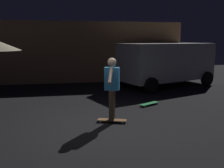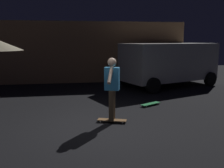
# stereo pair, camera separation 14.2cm
# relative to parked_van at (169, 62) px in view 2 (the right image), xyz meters

# --- Properties ---
(ground_plane) EXTENTS (28.00, 28.00, 0.00)m
(ground_plane) POSITION_rel_parked_van_xyz_m (-4.11, -5.35, -1.16)
(ground_plane) COLOR black
(low_building) EXTENTS (13.35, 4.15, 3.12)m
(low_building) POSITION_rel_parked_van_xyz_m (-5.30, 3.63, 0.40)
(low_building) COLOR #AD7F56
(low_building) RESTS_ON ground_plane
(parked_van) EXTENTS (4.97, 3.52, 2.03)m
(parked_van) POSITION_rel_parked_van_xyz_m (0.00, 0.00, 0.00)
(parked_van) COLOR silver
(parked_van) RESTS_ON ground_plane
(skateboard_ridden) EXTENTS (0.80, 0.44, 0.07)m
(skateboard_ridden) POSITION_rel_parked_van_xyz_m (-3.58, -4.94, -1.11)
(skateboard_ridden) COLOR olive
(skateboard_ridden) RESTS_ON ground_plane
(skateboard_spare) EXTENTS (0.78, 0.56, 0.07)m
(skateboard_spare) POSITION_rel_parked_van_xyz_m (-2.00, -3.42, -1.11)
(skateboard_spare) COLOR green
(skateboard_spare) RESTS_ON ground_plane
(skater) EXTENTS (0.43, 0.96, 1.67)m
(skater) POSITION_rel_parked_van_xyz_m (-3.58, -4.94, -0.12)
(skater) COLOR brown
(skater) RESTS_ON skateboard_ridden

